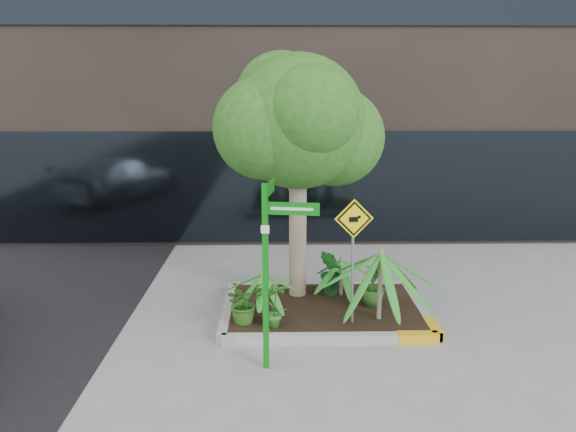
{
  "coord_description": "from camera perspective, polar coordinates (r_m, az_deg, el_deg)",
  "views": [
    {
      "loc": [
        -0.57,
        -8.42,
        3.7
      ],
      "look_at": [
        -0.4,
        0.2,
        1.7
      ],
      "focal_mm": 35.0,
      "sensor_mm": 36.0,
      "label": 1
    }
  ],
  "objects": [
    {
      "name": "shrub_d",
      "position": [
        9.78,
        4.43,
        -5.72
      ],
      "size": [
        0.52,
        0.52,
        0.82
      ],
      "primitive_type": "imported",
      "rotation": [
        0.0,
        0.0,
        4.89
      ],
      "color": "#19591E",
      "rests_on": "planter"
    },
    {
      "name": "palm_back",
      "position": [
        9.74,
        5.46,
        -4.5
      ],
      "size": [
        0.75,
        0.75,
        0.84
      ],
      "color": "gray",
      "rests_on": "ground"
    },
    {
      "name": "palm_left",
      "position": [
        8.9,
        -2.56,
        -5.93
      ],
      "size": [
        0.79,
        0.79,
        0.88
      ],
      "color": "gray",
      "rests_on": "ground"
    },
    {
      "name": "ground",
      "position": [
        9.21,
        2.57,
        -10.65
      ],
      "size": [
        80.0,
        80.0,
        0.0
      ],
      "primitive_type": "plane",
      "color": "gray",
      "rests_on": "ground"
    },
    {
      "name": "shrub_c",
      "position": [
        8.48,
        -1.34,
        -8.93
      ],
      "size": [
        0.4,
        0.4,
        0.75
      ],
      "primitive_type": "imported",
      "rotation": [
        0.0,
        0.0,
        3.14
      ],
      "color": "#2B7123",
      "rests_on": "planter"
    },
    {
      "name": "street_sign_post",
      "position": [
        7.28,
        -1.86,
        -4.08
      ],
      "size": [
        0.74,
        0.8,
        2.52
      ],
      "rotation": [
        0.0,
        0.0,
        -0.15
      ],
      "color": "#0B7E12",
      "rests_on": "ground"
    },
    {
      "name": "shrub_b",
      "position": [
        9.42,
        8.68,
        -6.95
      ],
      "size": [
        0.48,
        0.48,
        0.7
      ],
      "primitive_type": "imported",
      "rotation": [
        0.0,
        0.0,
        1.81
      ],
      "color": "#265B1B",
      "rests_on": "planter"
    },
    {
      "name": "tree",
      "position": [
        9.3,
        1.03,
        9.55
      ],
      "size": [
        2.86,
        2.54,
        4.29
      ],
      "color": "gray",
      "rests_on": "ground"
    },
    {
      "name": "palm_front",
      "position": [
        8.69,
        9.45,
        -3.75
      ],
      "size": [
        1.28,
        1.28,
        1.42
      ],
      "color": "gray",
      "rests_on": "ground"
    },
    {
      "name": "planter",
      "position": [
        9.44,
        3.89,
        -9.39
      ],
      "size": [
        3.35,
        2.36,
        0.15
      ],
      "color": "#9E9E99",
      "rests_on": "ground"
    },
    {
      "name": "shrub_a",
      "position": [
        8.7,
        -4.48,
        -8.74
      ],
      "size": [
        0.82,
        0.82,
        0.65
      ],
      "primitive_type": "imported",
      "rotation": [
        0.0,
        0.0,
        0.67
      ],
      "color": "#285D1A",
      "rests_on": "planter"
    },
    {
      "name": "cattle_sign",
      "position": [
        8.46,
        6.66,
        -2.43
      ],
      "size": [
        0.59,
        0.17,
        1.93
      ],
      "rotation": [
        0.0,
        0.0,
        0.12
      ],
      "color": "slate",
      "rests_on": "ground"
    }
  ]
}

